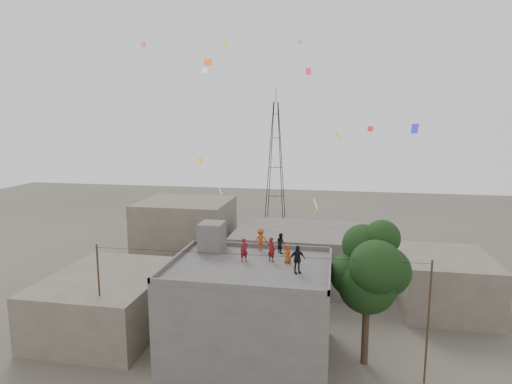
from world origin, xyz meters
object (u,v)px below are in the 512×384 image
(tree, at_px, (371,270))
(person_red_adult, at_px, (271,249))
(stair_head_box, at_px, (212,237))
(person_dark_adult, at_px, (297,259))
(transmission_tower, at_px, (275,161))

(tree, xyz_separation_m, person_red_adult, (-6.17, 0.46, 0.80))
(stair_head_box, bearing_deg, person_dark_adult, -28.96)
(tree, bearing_deg, person_red_adult, 175.70)
(person_red_adult, bearing_deg, person_dark_adult, 168.58)
(tree, relative_size, person_dark_adult, 5.34)
(transmission_tower, distance_m, person_dark_adult, 41.49)
(person_red_adult, relative_size, person_dark_adult, 0.94)
(transmission_tower, bearing_deg, person_dark_adult, -80.26)
(stair_head_box, distance_m, tree, 10.80)
(tree, distance_m, transmission_tower, 41.12)
(stair_head_box, bearing_deg, person_red_adult, -19.32)
(tree, height_order, person_dark_adult, tree)
(tree, height_order, person_red_adult, tree)
(person_red_adult, xyz_separation_m, person_dark_adult, (1.82, -1.90, 0.05))
(stair_head_box, distance_m, person_dark_adult, 7.10)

